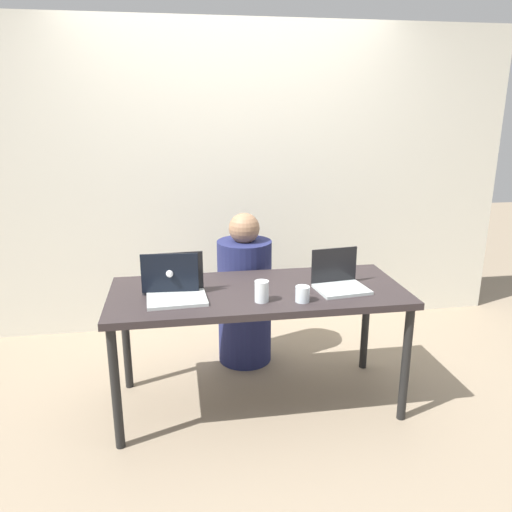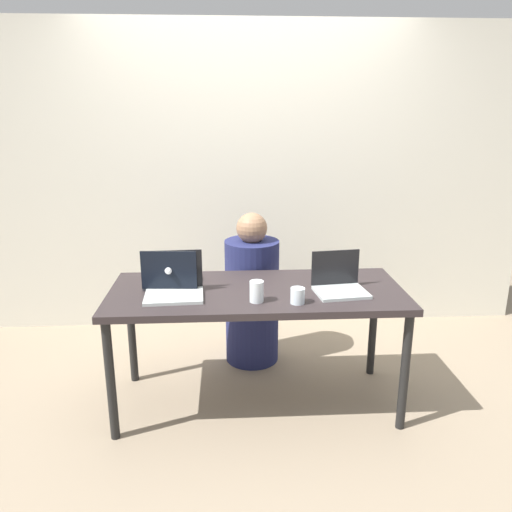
{
  "view_description": "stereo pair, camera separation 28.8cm",
  "coord_description": "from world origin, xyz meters",
  "px_view_note": "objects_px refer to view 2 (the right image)",
  "views": [
    {
      "loc": [
        -0.45,
        -2.66,
        1.73
      ],
      "look_at": [
        0.0,
        0.07,
        0.92
      ],
      "focal_mm": 35.0,
      "sensor_mm": 36.0,
      "label": 1
    },
    {
      "loc": [
        -0.16,
        -2.69,
        1.73
      ],
      "look_at": [
        0.0,
        0.07,
        0.92
      ],
      "focal_mm": 35.0,
      "sensor_mm": 36.0,
      "label": 2
    }
  ],
  "objects_px": {
    "person_at_center": "(252,297)",
    "water_glass_right": "(298,297)",
    "laptop_front_right": "(339,283)",
    "water_glass_center": "(257,293)",
    "laptop_front_left": "(174,286)",
    "laptop_back_left": "(172,278)"
  },
  "relations": [
    {
      "from": "person_at_center",
      "to": "water_glass_right",
      "type": "bearing_deg",
      "value": 87.97
    },
    {
      "from": "laptop_front_right",
      "to": "water_glass_right",
      "type": "xyz_separation_m",
      "value": [
        -0.26,
        -0.16,
        -0.01
      ]
    },
    {
      "from": "laptop_front_right",
      "to": "water_glass_center",
      "type": "xyz_separation_m",
      "value": [
        -0.48,
        -0.13,
        0.0
      ]
    },
    {
      "from": "laptop_front_left",
      "to": "laptop_back_left",
      "type": "height_order",
      "value": "laptop_back_left"
    },
    {
      "from": "laptop_front_right",
      "to": "water_glass_center",
      "type": "height_order",
      "value": "laptop_front_right"
    },
    {
      "from": "laptop_front_left",
      "to": "laptop_back_left",
      "type": "xyz_separation_m",
      "value": [
        -0.03,
        0.13,
        0.0
      ]
    },
    {
      "from": "laptop_front_left",
      "to": "water_glass_right",
      "type": "xyz_separation_m",
      "value": [
        0.67,
        -0.16,
        -0.01
      ]
    },
    {
      "from": "laptop_front_right",
      "to": "laptop_back_left",
      "type": "height_order",
      "value": "laptop_back_left"
    },
    {
      "from": "person_at_center",
      "to": "water_glass_right",
      "type": "height_order",
      "value": "person_at_center"
    },
    {
      "from": "person_at_center",
      "to": "laptop_front_left",
      "type": "bearing_deg",
      "value": 36.52
    },
    {
      "from": "water_glass_right",
      "to": "water_glass_center",
      "type": "distance_m",
      "value": 0.22
    },
    {
      "from": "laptop_front_right",
      "to": "water_glass_right",
      "type": "relative_size",
      "value": 3.61
    },
    {
      "from": "laptop_front_right",
      "to": "laptop_back_left",
      "type": "relative_size",
      "value": 0.94
    },
    {
      "from": "person_at_center",
      "to": "laptop_front_right",
      "type": "xyz_separation_m",
      "value": [
        0.46,
        -0.62,
        0.31
      ]
    },
    {
      "from": "laptop_back_left",
      "to": "water_glass_center",
      "type": "height_order",
      "value": "laptop_back_left"
    },
    {
      "from": "laptop_front_left",
      "to": "water_glass_right",
      "type": "bearing_deg",
      "value": -16.81
    },
    {
      "from": "laptop_back_left",
      "to": "laptop_front_left",
      "type": "bearing_deg",
      "value": 104.37
    },
    {
      "from": "laptop_front_right",
      "to": "laptop_back_left",
      "type": "xyz_separation_m",
      "value": [
        -0.95,
        0.13,
        0.0
      ]
    },
    {
      "from": "person_at_center",
      "to": "water_glass_center",
      "type": "distance_m",
      "value": 0.81
    },
    {
      "from": "laptop_front_left",
      "to": "laptop_front_right",
      "type": "distance_m",
      "value": 0.93
    },
    {
      "from": "water_glass_center",
      "to": "laptop_front_left",
      "type": "bearing_deg",
      "value": 164.33
    },
    {
      "from": "laptop_back_left",
      "to": "water_glass_right",
      "type": "xyz_separation_m",
      "value": [
        0.7,
        -0.3,
        -0.01
      ]
    }
  ]
}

